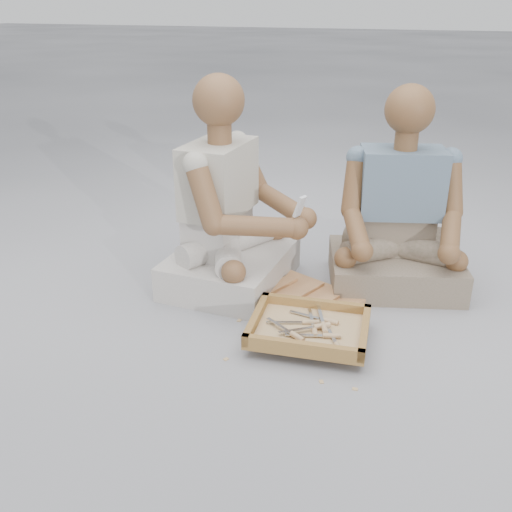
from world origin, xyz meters
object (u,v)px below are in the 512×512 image
at_px(craftsman, 229,218).
at_px(companion, 399,223).
at_px(carved_panel, 287,297).
at_px(tool_tray, 309,328).

bearing_deg(craftsman, companion, 111.33).
xyz_separation_m(craftsman, companion, (0.75, 0.30, -0.02)).
height_order(carved_panel, craftsman, craftsman).
relative_size(craftsman, companion, 1.05).
xyz_separation_m(carved_panel, tool_tray, (0.20, -0.30, 0.04)).
height_order(craftsman, companion, craftsman).
xyz_separation_m(carved_panel, companion, (0.43, 0.37, 0.30)).
relative_size(carved_panel, tool_tray, 1.19).
distance_m(carved_panel, craftsman, 0.46).
xyz_separation_m(carved_panel, craftsman, (-0.32, 0.08, 0.32)).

